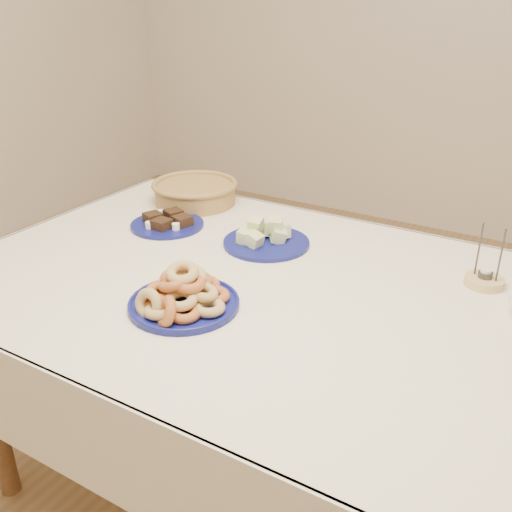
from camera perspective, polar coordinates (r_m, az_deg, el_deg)
name	(u,v)px	position (r m, az deg, el deg)	size (l,w,h in m)	color
ground	(264,493)	(1.95, 0.82, -22.64)	(5.00, 5.00, 0.00)	olive
dining_table	(266,319)	(1.54, 0.96, -6.28)	(1.71, 1.11, 0.75)	brown
donut_platter	(182,296)	(1.37, -7.41, -3.99)	(0.33, 0.33, 0.12)	navy
melon_plate	(264,238)	(1.71, 0.84, 1.81)	(0.32, 0.32, 0.09)	navy
brownie_plate	(167,223)	(1.86, -8.88, 3.31)	(0.30, 0.30, 0.04)	navy
wicker_basket	(195,192)	(2.05, -6.12, 6.43)	(0.35, 0.35, 0.08)	olive
candle_holder	(484,280)	(1.59, 21.88, -2.22)	(0.12, 0.12, 0.17)	tan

